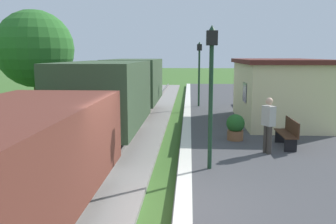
# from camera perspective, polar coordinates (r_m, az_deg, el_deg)

# --- Properties ---
(ground_plane) EXTENTS (160.00, 160.00, 0.00)m
(ground_plane) POSITION_cam_1_polar(r_m,az_deg,el_deg) (7.47, -0.74, -16.34)
(ground_plane) COLOR #3D6628
(platform_slab) EXTENTS (6.00, 60.00, 0.25)m
(platform_slab) POSITION_cam_1_polar(r_m,az_deg,el_deg) (7.88, 24.03, -14.78)
(platform_slab) COLOR #424244
(platform_slab) RESTS_ON ground
(platform_edge_stripe) EXTENTS (0.36, 60.00, 0.01)m
(platform_edge_stripe) POSITION_cam_1_polar(r_m,az_deg,el_deg) (7.35, 2.47, -14.62)
(platform_edge_stripe) COLOR silver
(platform_edge_stripe) RESTS_ON platform_slab
(track_ballast) EXTENTS (3.80, 60.00, 0.12)m
(track_ballast) POSITION_cam_1_polar(r_m,az_deg,el_deg) (7.98, -18.81, -14.67)
(track_ballast) COLOR gray
(track_ballast) RESTS_ON ground
(rail_near) EXTENTS (0.07, 60.00, 0.14)m
(rail_near) POSITION_cam_1_polar(r_m,az_deg,el_deg) (7.69, -13.73, -14.29)
(rail_near) COLOR slate
(rail_near) RESTS_ON track_ballast
(rail_far) EXTENTS (0.07, 60.00, 0.14)m
(rail_far) POSITION_cam_1_polar(r_m,az_deg,el_deg) (8.22, -23.64, -13.26)
(rail_far) COLOR slate
(rail_far) RESTS_ON track_ballast
(freight_train) EXTENTS (2.50, 19.40, 2.72)m
(freight_train) POSITION_cam_1_polar(r_m,az_deg,el_deg) (13.04, -9.41, 1.92)
(freight_train) COLOR brown
(freight_train) RESTS_ON rail_near
(station_hut) EXTENTS (3.50, 5.80, 2.78)m
(station_hut) POSITION_cam_1_polar(r_m,az_deg,el_deg) (16.42, 17.22, 3.30)
(station_hut) COLOR beige
(station_hut) RESTS_ON platform_slab
(bench_near_hut) EXTENTS (0.42, 1.50, 0.91)m
(bench_near_hut) POSITION_cam_1_polar(r_m,az_deg,el_deg) (12.15, 18.71, -3.17)
(bench_near_hut) COLOR #422819
(bench_near_hut) RESTS_ON platform_slab
(bench_down_platform) EXTENTS (0.42, 1.50, 0.91)m
(bench_down_platform) POSITION_cam_1_polar(r_m,az_deg,el_deg) (21.38, 12.07, 2.28)
(bench_down_platform) COLOR #422819
(bench_down_platform) RESTS_ON platform_slab
(person_waiting) EXTENTS (0.39, 0.45, 1.71)m
(person_waiting) POSITION_cam_1_polar(r_m,az_deg,el_deg) (11.09, 15.80, -1.74)
(person_waiting) COLOR #38332D
(person_waiting) RESTS_ON platform_slab
(potted_planter) EXTENTS (0.64, 0.64, 0.92)m
(potted_planter) POSITION_cam_1_polar(r_m,az_deg,el_deg) (12.68, 10.77, -2.33)
(potted_planter) COLOR brown
(potted_planter) RESTS_ON platform_slab
(lamp_post_near) EXTENTS (0.28, 0.28, 3.70)m
(lamp_post_near) POSITION_cam_1_polar(r_m,az_deg,el_deg) (9.09, 6.96, 6.49)
(lamp_post_near) COLOR #193823
(lamp_post_near) RESTS_ON platform_slab
(lamp_post_far) EXTENTS (0.28, 0.28, 3.70)m
(lamp_post_far) POSITION_cam_1_polar(r_m,az_deg,el_deg) (20.60, 5.04, 7.99)
(lamp_post_far) COLOR #193823
(lamp_post_far) RESTS_ON platform_slab
(tree_trackside_far) EXTENTS (3.45, 3.45, 5.20)m
(tree_trackside_far) POSITION_cam_1_polar(r_m,az_deg,el_deg) (17.20, -20.59, 9.43)
(tree_trackside_far) COLOR #4C3823
(tree_trackside_far) RESTS_ON ground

